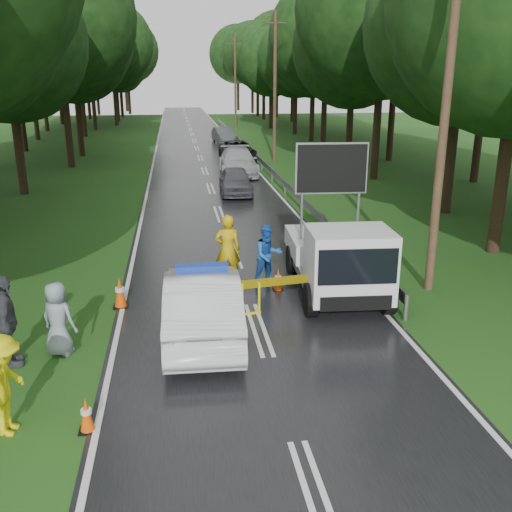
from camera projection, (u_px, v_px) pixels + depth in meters
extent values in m
plane|color=#194513|center=(259.00, 329.00, 13.73)|extent=(160.00, 160.00, 0.00)
cube|color=black|center=(200.00, 158.00, 42.04)|extent=(7.00, 140.00, 0.02)
cylinder|color=gray|center=(406.00, 307.00, 14.12)|extent=(0.12, 0.12, 0.70)
cube|color=gray|center=(250.00, 150.00, 42.37)|extent=(0.05, 60.00, 0.30)
cylinder|color=#432D1F|center=(446.00, 109.00, 14.80)|extent=(0.24, 0.24, 10.00)
cylinder|color=#432D1F|center=(275.00, 88.00, 39.33)|extent=(0.24, 0.24, 10.00)
cube|color=#432D1F|center=(275.00, 23.00, 38.06)|extent=(1.40, 0.08, 0.08)
cylinder|color=#432D1F|center=(235.00, 83.00, 63.87)|extent=(0.24, 0.24, 10.00)
cube|color=#432D1F|center=(235.00, 43.00, 62.60)|extent=(1.40, 0.08, 0.08)
imported|color=silver|center=(203.00, 304.00, 13.19)|extent=(1.82, 4.86, 1.59)
cube|color=#1938A5|center=(201.00, 268.00, 12.93)|extent=(1.20, 0.36, 0.16)
cube|color=gray|center=(332.00, 267.00, 16.37)|extent=(2.32, 4.48, 0.26)
cube|color=white|center=(326.00, 243.00, 17.23)|extent=(2.32, 2.61, 0.57)
cube|color=white|center=(349.00, 264.00, 14.37)|extent=(2.17, 1.78, 1.77)
cube|color=black|center=(358.00, 267.00, 13.50)|extent=(1.92, 0.15, 0.88)
cube|color=black|center=(332.00, 168.00, 16.13)|extent=(1.98, 0.24, 1.35)
cylinder|color=black|center=(311.00, 300.00, 14.36)|extent=(0.34, 0.89, 0.87)
cylinder|color=black|center=(387.00, 298.00, 14.51)|extent=(0.34, 0.89, 0.87)
cylinder|color=black|center=(292.00, 259.00, 17.52)|extent=(0.34, 0.89, 0.87)
cylinder|color=black|center=(355.00, 258.00, 17.67)|extent=(0.34, 0.89, 0.87)
cube|color=yellow|center=(242.00, 300.00, 14.35)|extent=(0.06, 0.06, 0.89)
cube|color=yellow|center=(259.00, 298.00, 14.47)|extent=(0.06, 0.06, 0.89)
cube|color=yellow|center=(308.00, 293.00, 14.82)|extent=(0.06, 0.06, 0.89)
cube|color=yellow|center=(324.00, 291.00, 14.94)|extent=(0.06, 0.06, 0.89)
cube|color=#F2CC00|center=(284.00, 281.00, 14.53)|extent=(2.29, 0.37, 0.22)
imported|color=gold|center=(228.00, 249.00, 16.49)|extent=(0.79, 0.55, 2.06)
imported|color=blue|center=(268.00, 255.00, 16.38)|extent=(1.03, 0.90, 1.80)
imported|color=yellow|center=(4.00, 385.00, 9.52)|extent=(0.83, 1.24, 1.80)
imported|color=#414349|center=(7.00, 322.00, 11.74)|extent=(0.74, 1.25, 1.99)
imported|color=gray|center=(58.00, 319.00, 12.28)|extent=(0.96, 0.85, 1.66)
imported|color=#44464C|center=(235.00, 181.00, 29.18)|extent=(1.74, 4.05, 1.36)
imported|color=#AAACB2|center=(238.00, 162.00, 34.91)|extent=(2.36, 5.47, 1.57)
imported|color=black|center=(237.00, 151.00, 40.68)|extent=(2.39, 5.06, 1.40)
imported|color=#3B3E42|center=(224.00, 135.00, 51.27)|extent=(1.98, 4.39, 1.40)
cube|color=black|center=(88.00, 430.00, 9.81)|extent=(0.30, 0.30, 0.03)
cone|color=#EF4D07|center=(86.00, 414.00, 9.71)|extent=(0.25, 0.25, 0.62)
cube|color=black|center=(213.00, 300.00, 15.49)|extent=(0.31, 0.31, 0.03)
cone|color=#EF4D07|center=(213.00, 289.00, 15.39)|extent=(0.26, 0.26, 0.64)
cube|color=black|center=(278.00, 290.00, 16.21)|extent=(0.31, 0.31, 0.03)
cone|color=#EF4D07|center=(278.00, 279.00, 16.11)|extent=(0.25, 0.25, 0.63)
cube|color=black|center=(121.00, 306.00, 15.04)|extent=(0.39, 0.39, 0.03)
cone|color=#EF4D07|center=(120.00, 292.00, 14.92)|extent=(0.32, 0.32, 0.80)
cube|color=black|center=(377.00, 298.00, 15.61)|extent=(0.32, 0.32, 0.03)
cone|color=#EF4D07|center=(378.00, 287.00, 15.51)|extent=(0.26, 0.26, 0.66)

